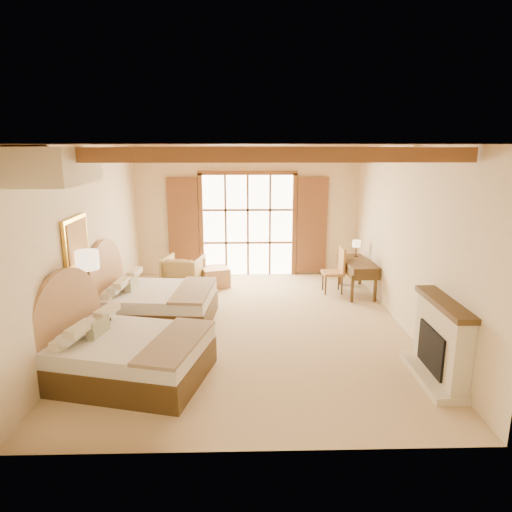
{
  "coord_description": "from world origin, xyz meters",
  "views": [
    {
      "loc": [
        -0.09,
        -7.75,
        3.18
      ],
      "look_at": [
        0.12,
        0.2,
        1.26
      ],
      "focal_mm": 32.0,
      "sensor_mm": 36.0,
      "label": 1
    }
  ],
  "objects_px": {
    "bed_near": "(120,351)",
    "armchair": "(184,272)",
    "nightstand": "(92,334)",
    "desk": "(357,276)",
    "bed_far": "(149,300)"
  },
  "relations": [
    {
      "from": "bed_near",
      "to": "armchair",
      "type": "relative_size",
      "value": 2.8
    },
    {
      "from": "nightstand",
      "to": "bed_near",
      "type": "bearing_deg",
      "value": -72.82
    },
    {
      "from": "armchair",
      "to": "desk",
      "type": "distance_m",
      "value": 3.89
    },
    {
      "from": "bed_far",
      "to": "desk",
      "type": "xyz_separation_m",
      "value": [
        4.25,
        1.6,
        -0.01
      ]
    },
    {
      "from": "nightstand",
      "to": "armchair",
      "type": "height_order",
      "value": "armchair"
    },
    {
      "from": "desk",
      "to": "bed_near",
      "type": "bearing_deg",
      "value": -142.5
    },
    {
      "from": "bed_far",
      "to": "armchair",
      "type": "distance_m",
      "value": 2.02
    },
    {
      "from": "bed_far",
      "to": "armchair",
      "type": "xyz_separation_m",
      "value": [
        0.38,
        1.98,
        -0.02
      ]
    },
    {
      "from": "armchair",
      "to": "bed_far",
      "type": "bearing_deg",
      "value": 91.52
    },
    {
      "from": "bed_near",
      "to": "nightstand",
      "type": "bearing_deg",
      "value": 143.13
    },
    {
      "from": "nightstand",
      "to": "desk",
      "type": "height_order",
      "value": "desk"
    },
    {
      "from": "bed_near",
      "to": "bed_far",
      "type": "relative_size",
      "value": 1.1
    },
    {
      "from": "bed_near",
      "to": "nightstand",
      "type": "distance_m",
      "value": 1.01
    },
    {
      "from": "bed_far",
      "to": "nightstand",
      "type": "height_order",
      "value": "bed_far"
    },
    {
      "from": "nightstand",
      "to": "armchair",
      "type": "distance_m",
      "value": 3.5
    }
  ]
}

